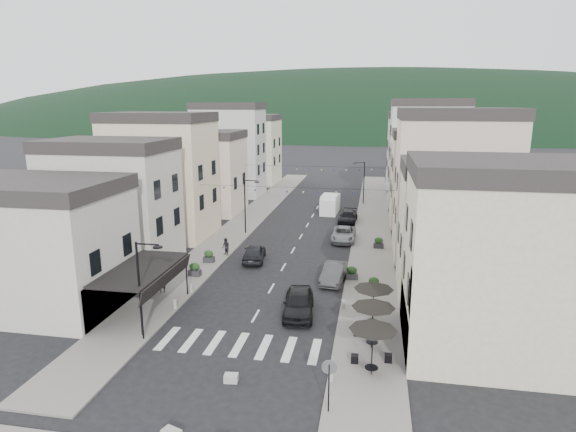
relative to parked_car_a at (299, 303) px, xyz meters
The scene contains 31 objects.
ground 7.35m from the parked_car_a, 112.55° to the right, with size 700.00×700.00×0.00m, color black.
sidewalk_left 27.29m from the parked_car_a, 112.19° to the left, with size 4.00×76.00×0.12m, color slate.
sidewalk_right 25.70m from the parked_car_a, 79.46° to the left, with size 4.00×76.00×0.12m, color slate.
hill_backdrop 293.27m from the parked_car_a, 90.55° to the left, with size 640.00×360.00×70.00m, color black.
boutique_building 18.65m from the parked_car_a, behind, with size 12.00×8.00×8.00m, color #B2AEA3.
bistro_building 12.72m from the parked_car_a, 13.19° to the right, with size 10.00×8.00×10.00m, color #BFB997.
boutique_awning 10.45m from the parked_car_a, behind, with size 3.77×7.50×3.28m.
buildings_row_left 35.90m from the parked_car_a, 119.16° to the left, with size 10.20×54.16×14.00m.
buildings_row_right 32.53m from the parked_car_a, 68.60° to the left, with size 10.20×54.16×14.50m.
cafe_terrace 6.47m from the parked_car_a, 38.82° to the right, with size 2.50×8.10×2.53m.
streetlamp_left_near 10.25m from the parked_car_a, 151.18° to the right, with size 1.70×0.56×6.00m.
streetlamp_left_far 21.29m from the parked_car_a, 114.12° to the left, with size 1.70×0.56×6.00m.
streetlamp_right_far 37.49m from the parked_car_a, 85.36° to the left, with size 1.70×0.56×6.00m.
traffic_sign 10.73m from the parked_car_a, 73.68° to the right, with size 0.70×0.07×2.70m.
bollards 3.09m from the parked_car_a, 156.06° to the right, with size 11.66×10.26×0.60m.
bunting_near 16.24m from the parked_car_a, 100.40° to the left, with size 19.00×0.28×0.62m.
bunting_far 31.75m from the parked_car_a, 95.12° to the left, with size 19.00×0.28×0.62m.
parked_car_a is the anchor object (origin of this frame).
parked_car_b 6.78m from the parked_car_a, 74.61° to the left, with size 1.56×4.46×1.47m, color #363639.
parked_car_c 18.56m from the parked_car_a, 84.43° to the left, with size 2.35×5.10×1.42m, color gray.
parked_car_d 26.32m from the parked_car_a, 86.08° to the left, with size 1.95×4.79×1.39m, color black.
parked_car_e 11.91m from the parked_car_a, 118.62° to the left, with size 1.84×4.57×1.56m, color black.
delivery_van 31.31m from the parked_car_a, 91.48° to the left, with size 2.26×5.19×2.44m.
pedestrian_a 10.72m from the parked_car_a, behind, with size 0.58×0.38×1.60m, color black.
pedestrian_b 14.16m from the parked_car_a, 127.40° to the left, with size 0.80×0.62×1.64m, color #231E29.
concrete_block_c 8.83m from the parked_car_a, 104.10° to the right, with size 0.70×0.50×0.40m, color #A8A6A0.
planter_la 10.99m from the parked_car_a, 149.60° to the left, with size 1.02×0.61×1.10m.
planter_lb 13.16m from the parked_car_a, 136.28° to the left, with size 1.00×0.59×1.08m.
planter_ra 7.09m from the parked_car_a, 45.74° to the left, with size 0.91×0.51×1.01m.
planter_rb 7.76m from the parked_car_a, 65.65° to the left, with size 1.02×0.67×1.06m.
planter_rc 16.99m from the parked_car_a, 71.67° to the left, with size 0.97×0.56×1.07m.
Camera 1 is at (7.42, -22.94, 13.89)m, focal length 30.00 mm.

